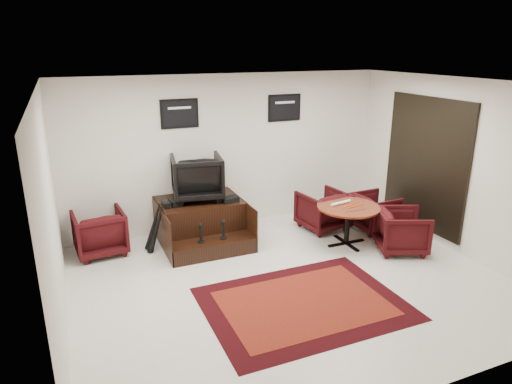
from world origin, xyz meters
TOP-DOWN VIEW (x-y plane):
  - ground at (0.00, 0.00)m, footprint 6.00×6.00m
  - room_shell at (0.41, 0.12)m, footprint 6.02×5.02m
  - area_rug at (-0.11, -0.61)m, footprint 2.58×1.94m
  - shine_podium at (-0.76, 1.90)m, footprint 1.42×1.46m
  - shine_chair at (-0.76, 2.05)m, footprint 0.94×0.90m
  - shoes_pair at (-1.29, 1.85)m, footprint 0.24×0.28m
  - polish_kit at (-0.30, 1.66)m, footprint 0.29×0.22m
  - umbrella_black at (-1.56, 1.75)m, footprint 0.30×0.11m
  - umbrella_hooked at (-1.58, 1.90)m, footprint 0.30×0.11m
  - armchair_side at (-2.42, 2.07)m, footprint 0.84×0.79m
  - meeting_table at (1.50, 0.80)m, footprint 1.05×1.05m
  - table_chair_back at (1.47, 1.58)m, footprint 0.86×0.82m
  - table_chair_window at (2.34, 1.17)m, footprint 0.71×0.75m
  - table_chair_corner at (2.17, 0.22)m, footprint 0.94×0.97m
  - paper_roll at (1.43, 0.93)m, footprint 0.42×0.12m
  - table_clutter at (1.56, 0.73)m, footprint 0.56×0.38m

SIDE VIEW (x-z plane):
  - ground at x=0.00m, z-range 0.00..0.00m
  - area_rug at x=-0.11m, z-range 0.00..0.01m
  - shine_podium at x=-0.76m, z-range -0.03..0.70m
  - table_chair_window at x=2.34m, z-range 0.00..0.75m
  - table_chair_corner at x=2.17m, z-range 0.00..0.78m
  - table_chair_back at x=1.47m, z-range 0.00..0.79m
  - armchair_side at x=-2.42m, z-range 0.00..0.80m
  - umbrella_hooked at x=-1.58m, z-range 0.00..0.80m
  - umbrella_black at x=-1.56m, z-range 0.00..0.82m
  - meeting_table at x=1.50m, z-range 0.26..0.95m
  - table_clutter at x=1.56m, z-range 0.69..0.70m
  - paper_roll at x=1.43m, z-range 0.69..0.74m
  - polish_kit at x=-0.30m, z-range 0.73..0.82m
  - shoes_pair at x=-1.29m, z-range 0.73..0.83m
  - shine_chair at x=-0.76m, z-range 0.73..1.58m
  - room_shell at x=0.41m, z-range 0.38..3.19m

